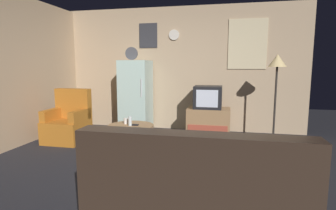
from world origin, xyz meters
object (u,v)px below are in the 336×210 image
Objects in this scene: standing_lamp at (277,68)px; armchair at (68,123)px; mug_ceramic_white at (126,121)px; couch at (195,200)px; crt_tv at (208,97)px; tv_stand at (208,122)px; coffee_table at (131,139)px; book_stack at (242,136)px; wine_glass at (130,121)px; fridge at (136,96)px; remote_control at (134,125)px.

standing_lamp is 3.90m from armchair.
mug_ceramic_white is at bearing -16.57° from armchair.
crt_tv is at bearing 92.44° from couch.
tv_stand is 1.82m from coffee_table.
standing_lamp is 2.81m from coffee_table.
armchair reaches higher than coffee_table.
crt_tv reaches higher than mug_ceramic_white.
tv_stand is 9.33× the size of mug_ceramic_white.
book_stack is at bearing 80.50° from couch.
wine_glass is (-1.11, -1.48, 0.26)m from tv_stand.
fridge reaches higher than tv_stand.
fridge is at bearing 105.91° from coffee_table.
mug_ceramic_white is at bearing -77.31° from fridge.
wine_glass is 1.00× the size of remote_control.
mug_ceramic_white is (-2.42, -1.06, -0.85)m from standing_lamp.
coffee_table is 0.75× the size of armchair.
standing_lamp is at bearing -14.05° from tv_stand.
mug_ceramic_white is (-1.21, -1.35, -0.26)m from crt_tv.
crt_tv is at bearing 166.22° from standing_lamp.
mug_ceramic_white reaches higher than book_stack.
crt_tv is 1.01m from book_stack.
couch is (0.12, -3.32, 0.04)m from tv_stand.
book_stack is (0.69, -0.07, -0.74)m from crt_tv.
remote_control is at bearing 33.46° from wine_glass.
fridge is 2.11× the size of tv_stand.
coffee_table is at bearing -36.00° from mug_ceramic_white.
coffee_table reaches higher than book_stack.
couch is at bearing -55.61° from mug_ceramic_white.
armchair is (-1.29, 0.38, -0.17)m from mug_ceramic_white.
mug_ceramic_white is 0.19m from remote_control.
wine_glass is at bearing 123.75° from couch.
fridge is 1.62m from wine_glass.
remote_control is at bearing -72.30° from fridge.
book_stack is at bearing 38.31° from wine_glass.
standing_lamp is 10.60× the size of wine_glass.
standing_lamp reaches higher than wine_glass.
book_stack is (1.73, 1.37, -0.44)m from remote_control.
crt_tv is (-0.02, -0.00, 0.50)m from tv_stand.
fridge reaches higher than book_stack.
wine_glass reaches higher than coffee_table.
standing_lamp is at bearing 70.54° from couch.
remote_control is at bearing -153.07° from standing_lamp.
book_stack is at bearing 37.31° from coffee_table.
wine_glass is at bearing -81.56° from coffee_table.
crt_tv reaches higher than armchair.
fridge is at bearing 177.37° from crt_tv.
couch is at bearing -109.46° from standing_lamp.
coffee_table is 4.80× the size of wine_glass.
couch is at bearing -87.56° from crt_tv.
couch reaches higher than wine_glass.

